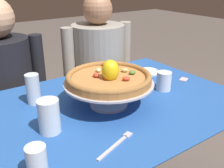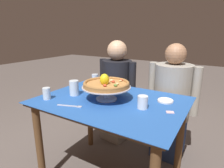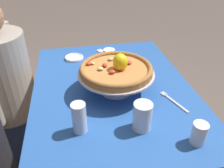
{
  "view_description": "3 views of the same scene",
  "coord_description": "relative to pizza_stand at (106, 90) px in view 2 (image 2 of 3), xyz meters",
  "views": [
    {
      "loc": [
        -0.62,
        -0.87,
        1.3
      ],
      "look_at": [
        -0.02,
        -0.01,
        0.86
      ],
      "focal_mm": 42.07,
      "sensor_mm": 36.0,
      "label": 1
    },
    {
      "loc": [
        0.75,
        -1.2,
        1.29
      ],
      "look_at": [
        -0.03,
        0.06,
        0.88
      ],
      "focal_mm": 30.19,
      "sensor_mm": 36.0,
      "label": 2
    },
    {
      "loc": [
        -1.02,
        0.19,
        1.45
      ],
      "look_at": [
        -0.03,
        0.01,
        0.8
      ],
      "focal_mm": 36.86,
      "sensor_mm": 36.0,
      "label": 3
    }
  ],
  "objects": [
    {
      "name": "dining_table",
      "position": [
        0.04,
        0.01,
        -0.21
      ],
      "size": [
        1.15,
        0.85,
        0.76
      ],
      "color": "brown",
      "rests_on": "ground"
    },
    {
      "name": "pizza_stand",
      "position": [
        0.0,
        0.0,
        0.0
      ],
      "size": [
        0.39,
        0.39,
        0.11
      ],
      "color": "#B7B7C1",
      "rests_on": "dining_table"
    },
    {
      "name": "pizza",
      "position": [
        0.0,
        -0.0,
        0.05
      ],
      "size": [
        0.36,
        0.36,
        0.1
      ],
      "color": "#AD753D",
      "rests_on": "pizza_stand"
    },
    {
      "name": "water_glass_side_right",
      "position": [
        0.32,
        -0.02,
        -0.04
      ],
      "size": [
        0.07,
        0.07,
        0.09
      ],
      "color": "white",
      "rests_on": "dining_table"
    },
    {
      "name": "water_glass_side_left",
      "position": [
        -0.3,
        -0.05,
        -0.03
      ],
      "size": [
        0.08,
        0.08,
        0.13
      ],
      "color": "silver",
      "rests_on": "dining_table"
    },
    {
      "name": "water_glass_front_left",
      "position": [
        -0.41,
        -0.24,
        -0.04
      ],
      "size": [
        0.06,
        0.06,
        0.1
      ],
      "color": "silver",
      "rests_on": "dining_table"
    },
    {
      "name": "water_glass_back_left",
      "position": [
        -0.26,
        0.21,
        -0.02
      ],
      "size": [
        0.06,
        0.06,
        0.14
      ],
      "color": "silver",
      "rests_on": "dining_table"
    },
    {
      "name": "side_plate",
      "position": [
        0.42,
        0.2,
        -0.07
      ],
      "size": [
        0.12,
        0.12,
        0.02
      ],
      "color": "silver",
      "rests_on": "dining_table"
    },
    {
      "name": "dinner_fork",
      "position": [
        -0.14,
        -0.26,
        -0.08
      ],
      "size": [
        0.19,
        0.08,
        0.01
      ],
      "color": "#B7B7C1",
      "rests_on": "dining_table"
    },
    {
      "name": "sugar_packet",
      "position": [
        0.51,
        0.01,
        -0.08
      ],
      "size": [
        0.06,
        0.05,
        0.0
      ],
      "primitive_type": "cube",
      "rotation": [
        0.0,
        0.0,
        0.42
      ],
      "color": "beige",
      "rests_on": "dining_table"
    },
    {
      "name": "diner_left",
      "position": [
        -0.29,
        0.67,
        -0.26
      ],
      "size": [
        0.5,
        0.37,
        1.2
      ],
      "color": "gray",
      "rests_on": "ground"
    },
    {
      "name": "diner_right",
      "position": [
        0.36,
        0.66,
        -0.26
      ],
      "size": [
        0.52,
        0.4,
        1.19
      ],
      "color": "navy",
      "rests_on": "ground"
    }
  ]
}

